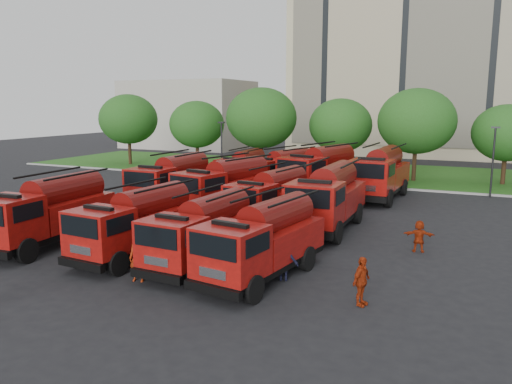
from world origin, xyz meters
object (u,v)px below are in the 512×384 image
fire_truck_1 (137,223)px  fire_truck_9 (282,171)px  fire_truck_7 (328,198)px  firefighter_5 (418,252)px  firefighter_2 (360,305)px  firefighter_3 (284,280)px  fire_truck_6 (272,197)px  fire_truck_5 (226,187)px  fire_truck_10 (321,171)px  fire_truck_4 (174,181)px  fire_truck_8 (244,169)px  fire_truck_11 (380,173)px  firefighter_0 (139,281)px  fire_truck_0 (49,211)px  fire_truck_2 (203,232)px  fire_truck_3 (263,240)px  firefighter_4 (224,224)px

fire_truck_1 → fire_truck_9: size_ratio=0.91×
fire_truck_7 → fire_truck_9: fire_truck_7 is taller
firefighter_5 → firefighter_2: bearing=72.2°
firefighter_5 → firefighter_3: bearing=45.0°
fire_truck_6 → firefighter_2: size_ratio=4.10×
fire_truck_5 → fire_truck_10: bearing=80.1°
fire_truck_1 → fire_truck_4: (-4.65, 9.91, 0.17)m
fire_truck_5 → fire_truck_7: 6.86m
fire_truck_1 → fire_truck_8: 19.09m
fire_truck_11 → firefighter_5: 13.22m
firefighter_0 → firefighter_5: size_ratio=1.23×
fire_truck_0 → fire_truck_2: 8.33m
fire_truck_3 → fire_truck_9: (-6.29, 18.11, 0.11)m
fire_truck_7 → fire_truck_6: bearing=-176.8°
firefighter_0 → firefighter_2: size_ratio=1.08×
fire_truck_9 → fire_truck_5: bearing=-78.6°
firefighter_2 → firefighter_5: 7.31m
fire_truck_1 → firefighter_0: size_ratio=3.71×
firefighter_3 → fire_truck_2: bearing=-21.0°
fire_truck_0 → fire_truck_1: fire_truck_0 is taller
fire_truck_9 → firefighter_4: size_ratio=4.87×
fire_truck_0 → fire_truck_5: fire_truck_5 is taller
fire_truck_1 → fire_truck_5: bearing=96.9°
firefighter_2 → firefighter_5: (1.06, 7.23, 0.00)m
fire_truck_9 → firefighter_3: size_ratio=4.29×
fire_truck_10 → firefighter_5: bearing=-41.3°
fire_truck_1 → fire_truck_9: (-0.08, 17.83, 0.11)m
fire_truck_10 → firefighter_3: fire_truck_10 is taller
fire_truck_4 → fire_truck_9: fire_truck_4 is taller
fire_truck_3 → firefighter_4: size_ratio=4.48×
fire_truck_2 → fire_truck_11: fire_truck_11 is taller
fire_truck_2 → firefighter_5: size_ratio=4.39×
fire_truck_9 → firefighter_0: bearing=-70.4°
fire_truck_0 → firefighter_3: 12.13m
fire_truck_2 → firefighter_3: bearing=-1.3°
fire_truck_6 → fire_truck_7: fire_truck_7 is taller
fire_truck_2 → firefighter_5: bearing=38.5°
fire_truck_0 → firefighter_0: 7.54m
fire_truck_2 → fire_truck_6: size_ratio=0.94×
fire_truck_0 → fire_truck_4: 10.17m
fire_truck_4 → fire_truck_8: size_ratio=1.13×
fire_truck_1 → firefighter_5: bearing=31.3°
fire_truck_10 → firefighter_2: fire_truck_10 is taller
fire_truck_1 → fire_truck_6: (3.15, 8.00, 0.02)m
fire_truck_9 → fire_truck_11: size_ratio=0.93×
fire_truck_3 → firefighter_4: 9.11m
fire_truck_5 → fire_truck_9: (0.35, 8.49, -0.06)m
fire_truck_6 → firefighter_3: bearing=-57.3°
fire_truck_1 → fire_truck_4: bearing=119.4°
fire_truck_7 → firefighter_0: fire_truck_7 is taller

